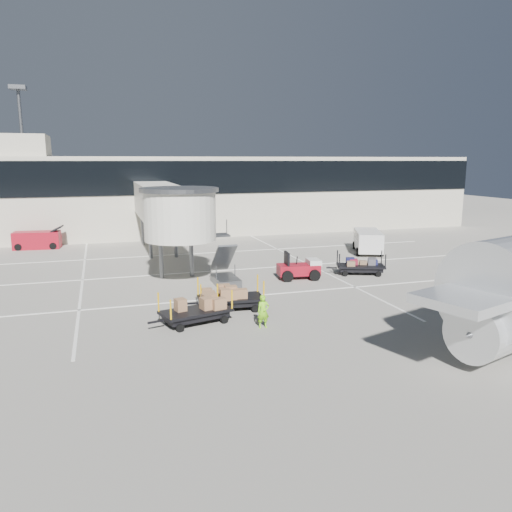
% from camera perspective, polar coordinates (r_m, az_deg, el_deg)
% --- Properties ---
extents(ground, '(140.00, 140.00, 0.00)m').
position_cam_1_polar(ground, '(27.09, 2.00, -5.54)').
color(ground, '#B5B0A2').
rests_on(ground, ground).
extents(lane_markings, '(40.00, 30.00, 0.02)m').
position_cam_1_polar(lane_markings, '(35.59, -4.02, -1.55)').
color(lane_markings, white).
rests_on(lane_markings, ground).
extents(terminal, '(64.00, 12.11, 15.20)m').
position_cam_1_polar(terminal, '(55.18, -8.80, 7.08)').
color(terminal, beige).
rests_on(terminal, ground).
extents(jet_bridge, '(5.70, 20.40, 6.03)m').
position_cam_1_polar(jet_bridge, '(37.21, -10.15, 5.52)').
color(jet_bridge, silver).
rests_on(jet_bridge, ground).
extents(baggage_tug, '(2.91, 2.07, 1.81)m').
position_cam_1_polar(baggage_tug, '(32.82, 5.00, -1.47)').
color(baggage_tug, maroon).
rests_on(baggage_tug, ground).
extents(suitcase_cart, '(3.94, 2.61, 1.53)m').
position_cam_1_polar(suitcase_cart, '(34.70, 11.87, -1.17)').
color(suitcase_cart, black).
rests_on(suitcase_cart, ground).
extents(box_cart_near, '(4.20, 1.98, 1.62)m').
position_cam_1_polar(box_cart_near, '(26.08, -2.87, -4.69)').
color(box_cart_near, black).
rests_on(box_cart_near, ground).
extents(box_cart_far, '(4.11, 2.42, 1.58)m').
position_cam_1_polar(box_cart_far, '(24.07, -6.85, -6.27)').
color(box_cart_far, black).
rests_on(box_cart_far, ground).
extents(ground_worker, '(0.58, 0.39, 1.56)m').
position_cam_1_polar(ground_worker, '(23.21, 0.84, -6.35)').
color(ground_worker, '#77D916').
rests_on(ground_worker, ground).
extents(minivan, '(3.69, 5.20, 1.83)m').
position_cam_1_polar(minivan, '(43.08, 12.65, 1.87)').
color(minivan, silver).
rests_on(minivan, ground).
extents(belt_loader, '(4.25, 1.98, 1.99)m').
position_cam_1_polar(belt_loader, '(47.85, -23.70, 1.68)').
color(belt_loader, maroon).
rests_on(belt_loader, ground).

